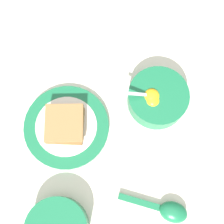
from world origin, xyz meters
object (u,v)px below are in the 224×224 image
Objects in this scene: egg_bowl at (157,98)px; toast_sandwich at (65,124)px; toast_plate at (67,127)px; soup_spoon at (167,210)px.

egg_bowl is 1.60× the size of toast_sandwich.
toast_plate is at bearing 44.31° from toast_sandwich.
soup_spoon reaches higher than toast_plate.
toast_plate is 0.29m from soup_spoon.
toast_sandwich is 0.60× the size of soup_spoon.
soup_spoon is at bearing -34.18° from toast_sandwich.
soup_spoon is (0.24, -0.17, -0.02)m from toast_sandwich.
egg_bowl is 0.22m from toast_plate.
egg_bowl is at bearing 98.27° from soup_spoon.
toast_sandwich reaches higher than soup_spoon.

